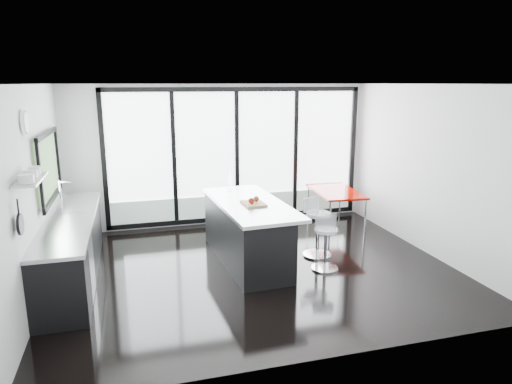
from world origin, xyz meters
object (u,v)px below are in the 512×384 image
object	(u,v)px
bar_stool_far	(318,234)
red_table	(335,209)
bar_stool_near	(325,249)
island	(246,231)

from	to	relation	value
bar_stool_far	red_table	bearing A→B (deg)	29.95
bar_stool_far	red_table	distance (m)	1.66
bar_stool_far	red_table	xyz separation A→B (m)	(0.95, 1.35, -0.00)
red_table	bar_stool_near	bearing A→B (deg)	-119.04
bar_stool_far	island	bearing A→B (deg)	148.80
island	bar_stool_far	bearing A→B (deg)	-6.32
island	red_table	size ratio (longest dim) A/B	1.74
bar_stool_near	bar_stool_far	distance (m)	0.57
bar_stool_near	bar_stool_far	xyz separation A→B (m)	(0.11, 0.56, 0.05)
red_table	bar_stool_far	bearing A→B (deg)	-125.17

